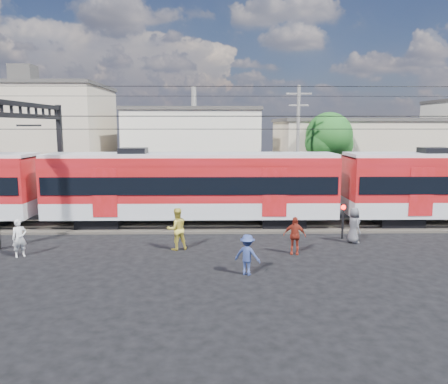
% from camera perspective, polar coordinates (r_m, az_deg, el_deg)
% --- Properties ---
extents(ground, '(120.00, 120.00, 0.00)m').
position_cam_1_polar(ground, '(17.21, -1.65, -10.69)').
color(ground, black).
rests_on(ground, ground).
extents(track_bed, '(70.00, 3.40, 0.12)m').
position_cam_1_polar(track_bed, '(24.89, -1.43, -4.41)').
color(track_bed, '#2D2823').
rests_on(track_bed, ground).
extents(rail_near, '(70.00, 0.12, 0.12)m').
position_cam_1_polar(rail_near, '(24.13, -1.44, -4.54)').
color(rail_near, '#59544C').
rests_on(rail_near, track_bed).
extents(rail_far, '(70.00, 0.12, 0.12)m').
position_cam_1_polar(rail_far, '(25.59, -1.41, -3.77)').
color(rail_far, '#59544C').
rests_on(rail_far, track_bed).
extents(commuter_train, '(50.30, 3.08, 4.17)m').
position_cam_1_polar(commuter_train, '(24.49, -3.79, 0.93)').
color(commuter_train, black).
rests_on(commuter_train, ground).
extents(catenary, '(70.00, 9.30, 7.52)m').
position_cam_1_polar(catenary, '(25.81, -21.20, 6.86)').
color(catenary, black).
rests_on(catenary, ground).
extents(building_west, '(14.28, 10.20, 9.30)m').
position_cam_1_polar(building_west, '(43.78, -24.27, 6.59)').
color(building_west, tan).
rests_on(building_west, ground).
extents(building_midwest, '(12.24, 12.24, 7.30)m').
position_cam_1_polar(building_midwest, '(43.34, -3.89, 6.00)').
color(building_midwest, beige).
rests_on(building_midwest, ground).
extents(building_mideast, '(16.32, 10.20, 6.30)m').
position_cam_1_polar(building_mideast, '(42.60, 18.00, 4.87)').
color(building_mideast, tan).
rests_on(building_mideast, ground).
extents(utility_pole_mid, '(1.80, 0.24, 8.50)m').
position_cam_1_polar(utility_pole_mid, '(31.78, 9.60, 6.48)').
color(utility_pole_mid, slate).
rests_on(utility_pole_mid, ground).
extents(tree_near, '(3.82, 3.64, 6.72)m').
position_cam_1_polar(tree_near, '(35.49, 13.79, 6.78)').
color(tree_near, '#382619').
rests_on(tree_near, ground).
extents(pedestrian_a, '(0.73, 0.68, 1.67)m').
position_cam_1_polar(pedestrian_a, '(21.14, -25.16, -5.48)').
color(pedestrian_a, silver).
rests_on(pedestrian_a, ground).
extents(pedestrian_b, '(1.17, 1.06, 1.96)m').
position_cam_1_polar(pedestrian_b, '(20.31, -6.19, -4.82)').
color(pedestrian_b, gold).
rests_on(pedestrian_b, ground).
extents(pedestrian_c, '(1.18, 0.95, 1.59)m').
position_cam_1_polar(pedestrian_c, '(16.95, 3.06, -8.18)').
color(pedestrian_c, navy).
rests_on(pedestrian_c, ground).
extents(pedestrian_d, '(1.06, 0.61, 1.70)m').
position_cam_1_polar(pedestrian_d, '(19.79, 9.19, -5.63)').
color(pedestrian_d, maroon).
rests_on(pedestrian_d, ground).
extents(pedestrian_e, '(0.76, 0.97, 1.75)m').
position_cam_1_polar(pedestrian_e, '(22.27, 16.60, -4.21)').
color(pedestrian_e, '#48474C').
rests_on(pedestrian_e, ground).
extents(crossing_signal, '(0.26, 0.26, 1.79)m').
position_cam_1_polar(crossing_signal, '(22.85, 15.28, -2.88)').
color(crossing_signal, black).
rests_on(crossing_signal, ground).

